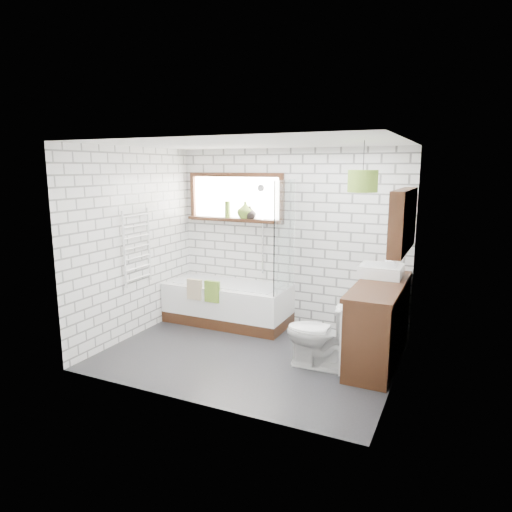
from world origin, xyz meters
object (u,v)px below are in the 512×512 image
at_px(bathtub, 228,303).
at_px(toilet, 320,334).
at_px(pendant, 363,181).
at_px(vanity, 379,322).
at_px(basin, 381,271).

distance_m(bathtub, toilet, 1.91).
relative_size(bathtub, pendant, 5.94).
height_order(vanity, basin, basin).
height_order(vanity, pendant, pendant).
distance_m(basin, toilet, 1.13).
bearing_deg(vanity, toilet, -139.12).
distance_m(vanity, toilet, 0.75).
relative_size(vanity, pendant, 5.39).
xyz_separation_m(bathtub, vanity, (2.23, -0.43, 0.18)).
relative_size(vanity, toilet, 2.05).
bearing_deg(pendant, vanity, 74.59).
bearing_deg(bathtub, toilet, -28.65).
distance_m(toilet, pendant, 1.75).
relative_size(bathtub, basin, 3.61).
bearing_deg(basin, bathtub, 177.45).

